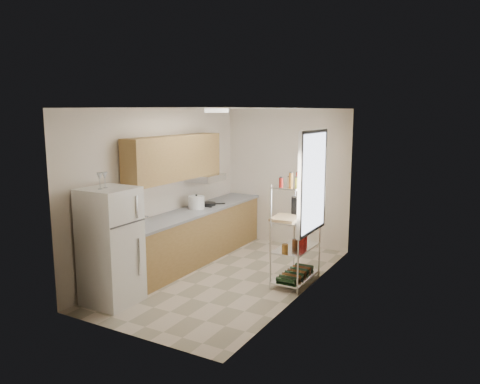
# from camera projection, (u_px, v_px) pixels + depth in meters

# --- Properties ---
(room) EXTENTS (2.52, 4.42, 2.62)m
(room) POSITION_uv_depth(u_px,v_px,m) (228.00, 195.00, 7.08)
(room) COLOR beige
(room) RESTS_ON ground
(counter_run) EXTENTS (0.63, 3.51, 0.90)m
(counter_run) POSITION_uv_depth(u_px,v_px,m) (195.00, 235.00, 8.05)
(counter_run) COLOR #9E7A43
(counter_run) RESTS_ON ground
(upper_cabinets) EXTENTS (0.33, 2.20, 0.72)m
(upper_cabinets) POSITION_uv_depth(u_px,v_px,m) (175.00, 158.00, 7.59)
(upper_cabinets) COLOR #9E7A43
(upper_cabinets) RESTS_ON room
(range_hood) EXTENTS (0.50, 0.60, 0.12)m
(range_hood) POSITION_uv_depth(u_px,v_px,m) (205.00, 178.00, 8.32)
(range_hood) COLOR #B7BABC
(range_hood) RESTS_ON room
(window) EXTENTS (0.06, 1.00, 1.46)m
(window) POSITION_uv_depth(u_px,v_px,m) (313.00, 182.00, 6.75)
(window) COLOR white
(window) RESTS_ON room
(bakers_rack) EXTENTS (0.45, 0.90, 1.73)m
(bakers_rack) POSITION_uv_depth(u_px,v_px,m) (297.00, 211.00, 6.88)
(bakers_rack) COLOR silver
(bakers_rack) RESTS_ON ground
(ceiling_dome) EXTENTS (0.34, 0.34, 0.05)m
(ceiling_dome) POSITION_uv_depth(u_px,v_px,m) (216.00, 110.00, 6.60)
(ceiling_dome) COLOR white
(ceiling_dome) RESTS_ON room
(refrigerator) EXTENTS (0.65, 0.65, 1.57)m
(refrigerator) POSITION_uv_depth(u_px,v_px,m) (111.00, 246.00, 6.22)
(refrigerator) COLOR silver
(refrigerator) RESTS_ON ground
(wine_glass_a) EXTENTS (0.08, 0.08, 0.21)m
(wine_glass_a) POSITION_uv_depth(u_px,v_px,m) (100.00, 181.00, 5.96)
(wine_glass_a) COLOR silver
(wine_glass_a) RESTS_ON refrigerator
(wine_glass_b) EXTENTS (0.07, 0.07, 0.21)m
(wine_glass_b) POSITION_uv_depth(u_px,v_px,m) (105.00, 180.00, 6.06)
(wine_glass_b) COLOR silver
(wine_glass_b) RESTS_ON refrigerator
(rice_cooker) EXTENTS (0.27, 0.27, 0.22)m
(rice_cooker) POSITION_uv_depth(u_px,v_px,m) (196.00, 202.00, 8.03)
(rice_cooker) COLOR white
(rice_cooker) RESTS_ON counter_run
(frying_pan_large) EXTENTS (0.27, 0.27, 0.04)m
(frying_pan_large) POSITION_uv_depth(u_px,v_px,m) (197.00, 206.00, 8.18)
(frying_pan_large) COLOR black
(frying_pan_large) RESTS_ON counter_run
(frying_pan_small) EXTENTS (0.34, 0.34, 0.05)m
(frying_pan_small) POSITION_uv_depth(u_px,v_px,m) (209.00, 204.00, 8.34)
(frying_pan_small) COLOR black
(frying_pan_small) RESTS_ON counter_run
(cutting_board) EXTENTS (0.40, 0.49, 0.03)m
(cutting_board) POSITION_uv_depth(u_px,v_px,m) (285.00, 218.00, 6.80)
(cutting_board) COLOR tan
(cutting_board) RESTS_ON bakers_rack
(espresso_machine) EXTENTS (0.23, 0.30, 0.31)m
(espresso_machine) POSITION_uv_depth(u_px,v_px,m) (301.00, 205.00, 7.00)
(espresso_machine) COLOR black
(espresso_machine) RESTS_ON bakers_rack
(storage_bag) EXTENTS (0.11, 0.16, 0.18)m
(storage_bag) POSITION_uv_depth(u_px,v_px,m) (302.00, 238.00, 7.12)
(storage_bag) COLOR red
(storage_bag) RESTS_ON bakers_rack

